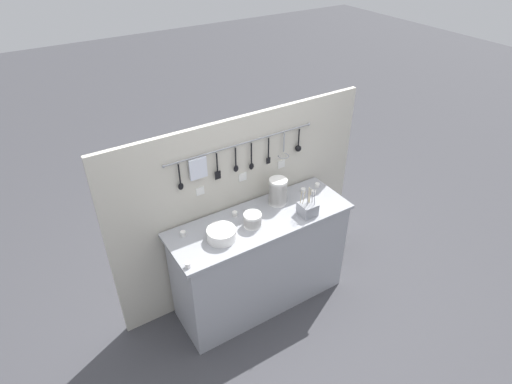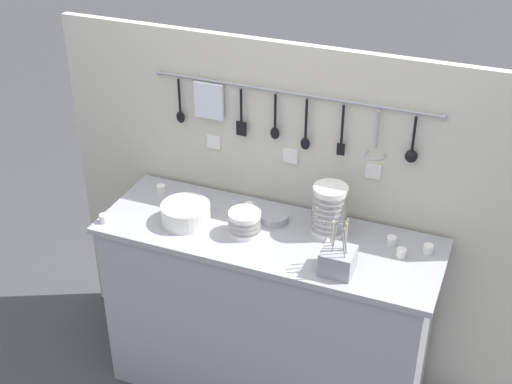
{
  "view_description": "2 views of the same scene",
  "coord_description": "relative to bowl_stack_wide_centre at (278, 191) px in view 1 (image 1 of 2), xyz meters",
  "views": [
    {
      "loc": [
        -1.51,
        -2.33,
        3.11
      ],
      "look_at": [
        -0.04,
        0.01,
        1.22
      ],
      "focal_mm": 30.0,
      "sensor_mm": 36.0,
      "label": 1
    },
    {
      "loc": [
        0.95,
        -2.49,
        2.75
      ],
      "look_at": [
        -0.05,
        -0.02,
        1.16
      ],
      "focal_mm": 50.0,
      "sensor_mm": 36.0,
      "label": 2
    }
  ],
  "objects": [
    {
      "name": "cup_edge_near",
      "position": [
        0.29,
        0.01,
        -0.1
      ],
      "size": [
        0.04,
        0.04,
        0.04
      ],
      "color": "white",
      "rests_on": "counter"
    },
    {
      "name": "steel_mixing_bowl",
      "position": [
        -0.26,
        -0.0,
        -0.1
      ],
      "size": [
        0.13,
        0.13,
        0.04
      ],
      "color": "#93969E",
      "rests_on": "counter"
    },
    {
      "name": "cup_mid_row",
      "position": [
        0.35,
        -0.06,
        -0.1
      ],
      "size": [
        0.04,
        0.04,
        0.04
      ],
      "color": "white",
      "rests_on": "counter"
    },
    {
      "name": "ground_plane",
      "position": [
        -0.25,
        -0.11,
        -1.06
      ],
      "size": [
        20.0,
        20.0,
        0.0
      ],
      "primitive_type": "plane",
      "color": "#424247"
    },
    {
      "name": "plate_stack",
      "position": [
        -0.64,
        -0.16,
        -0.07
      ],
      "size": [
        0.23,
        0.23,
        0.09
      ],
      "color": "white",
      "rests_on": "counter"
    },
    {
      "name": "bowl_stack_back_corner",
      "position": [
        -0.35,
        -0.15,
        -0.06
      ],
      "size": [
        0.15,
        0.15,
        0.11
      ],
      "color": "white",
      "rests_on": "counter"
    },
    {
      "name": "cutlery_caddy",
      "position": [
        0.12,
        -0.26,
        -0.06
      ],
      "size": [
        0.14,
        0.14,
        0.27
      ],
      "color": "#93969E",
      "rests_on": "counter"
    },
    {
      "name": "back_wall",
      "position": [
        -0.25,
        0.19,
        -0.19
      ],
      "size": [
        2.37,
        0.11,
        1.74
      ],
      "color": "beige",
      "rests_on": "ground"
    },
    {
      "name": "cup_centre",
      "position": [
        -0.87,
        0.03,
        -0.1
      ],
      "size": [
        0.04,
        0.04,
        0.04
      ],
      "color": "white",
      "rests_on": "counter"
    },
    {
      "name": "bowl_stack_wide_centre",
      "position": [
        0.0,
        0.0,
        0.0
      ],
      "size": [
        0.16,
        0.16,
        0.24
      ],
      "color": "white",
      "rests_on": "counter"
    },
    {
      "name": "cup_beside_plates",
      "position": [
        -0.99,
        -0.31,
        -0.1
      ],
      "size": [
        0.04,
        0.04,
        0.04
      ],
      "color": "white",
      "rests_on": "counter"
    },
    {
      "name": "cup_front_right",
      "position": [
        0.45,
        0.01,
        -0.1
      ],
      "size": [
        0.04,
        0.04,
        0.04
      ],
      "color": "white",
      "rests_on": "counter"
    },
    {
      "name": "cup_front_left",
      "position": [
        -0.4,
        0.04,
        -0.1
      ],
      "size": [
        0.04,
        0.04,
        0.04
      ],
      "color": "white",
      "rests_on": "counter"
    },
    {
      "name": "counter",
      "position": [
        -0.25,
        -0.11,
        -0.59
      ],
      "size": [
        1.57,
        0.54,
        0.94
      ],
      "color": "#9EA0A8",
      "rests_on": "ground"
    }
  ]
}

